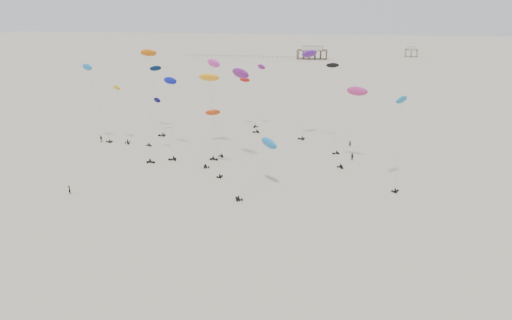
% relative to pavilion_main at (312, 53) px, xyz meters
% --- Properties ---
extents(ground_plane, '(900.00, 900.00, 0.00)m').
position_rel_pavilion_main_xyz_m(ground_plane, '(10.00, -150.00, -4.22)').
color(ground_plane, beige).
extents(pavilion_main, '(21.00, 13.00, 9.80)m').
position_rel_pavilion_main_xyz_m(pavilion_main, '(0.00, 0.00, 0.00)').
color(pavilion_main, brown).
rests_on(pavilion_main, ground).
extents(pavilion_small, '(9.00, 7.00, 8.00)m').
position_rel_pavilion_main_xyz_m(pavilion_small, '(70.00, 30.00, -0.74)').
color(pavilion_small, brown).
rests_on(pavilion_small, ground).
extents(pier_fence, '(80.20, 0.20, 1.50)m').
position_rel_pavilion_main_xyz_m(pier_fence, '(-52.00, -0.00, -3.45)').
color(pier_fence, black).
rests_on(pier_fence, ground).
extents(rig_0, '(6.50, 5.99, 15.89)m').
position_rel_pavilion_main_xyz_m(rig_0, '(-33.66, -230.11, 4.73)').
color(rig_0, black).
rests_on(rig_0, ground).
extents(rig_1, '(8.40, 11.10, 16.56)m').
position_rel_pavilion_main_xyz_m(rig_1, '(-2.70, -207.30, 5.46)').
color(rig_1, black).
rests_on(rig_1, ground).
extents(rig_2, '(4.24, 5.69, 19.45)m').
position_rel_pavilion_main_xyz_m(rig_2, '(0.24, -204.63, 9.57)').
color(rig_2, black).
rests_on(rig_2, ground).
extents(rig_3, '(9.11, 16.49, 16.54)m').
position_rel_pavilion_main_xyz_m(rig_3, '(-8.07, -227.69, 2.72)').
color(rig_3, black).
rests_on(rig_3, ground).
extents(rig_4, '(3.78, 11.37, 19.03)m').
position_rel_pavilion_main_xyz_m(rig_4, '(38.30, -249.80, 10.24)').
color(rig_4, black).
rests_on(rig_4, ground).
extents(rig_5, '(6.47, 9.42, 18.51)m').
position_rel_pavilion_main_xyz_m(rig_5, '(28.95, -236.79, 10.55)').
color(rig_5, black).
rests_on(rig_5, ground).
extents(rig_6, '(4.36, 12.70, 16.12)m').
position_rel_pavilion_main_xyz_m(rig_6, '(-19.59, -242.08, 2.42)').
color(rig_6, black).
rests_on(rig_6, ground).
extents(rig_7, '(8.18, 14.29, 13.33)m').
position_rel_pavilion_main_xyz_m(rig_7, '(11.18, -257.58, 3.85)').
color(rig_7, black).
rests_on(rig_7, ground).
extents(rig_8, '(8.22, 3.50, 21.60)m').
position_rel_pavilion_main_xyz_m(rig_8, '(-41.36, -230.69, 12.29)').
color(rig_8, black).
rests_on(rig_8, ground).
extents(rig_9, '(9.08, 8.51, 24.52)m').
position_rel_pavilion_main_xyz_m(rig_9, '(-29.71, -217.04, 14.73)').
color(rig_9, black).
rests_on(rig_9, ground).
extents(rig_10, '(5.17, 16.25, 22.67)m').
position_rel_pavilion_main_xyz_m(rig_10, '(-26.80, -222.67, 10.36)').
color(rig_10, black).
rests_on(rig_10, ground).
extents(rig_11, '(5.32, 15.60, 24.02)m').
position_rel_pavilion_main_xyz_m(rig_11, '(23.35, -221.58, 10.61)').
color(rig_11, black).
rests_on(rig_11, ground).
extents(rig_12, '(7.51, 14.15, 20.37)m').
position_rel_pavilion_main_xyz_m(rig_12, '(-17.30, -235.24, 9.50)').
color(rig_12, black).
rests_on(rig_12, ground).
extents(rig_13, '(6.62, 15.39, 24.55)m').
position_rel_pavilion_main_xyz_m(rig_13, '(-6.74, -231.88, 14.74)').
color(rig_13, black).
rests_on(rig_13, ground).
extents(rig_14, '(11.21, 11.70, 23.41)m').
position_rel_pavilion_main_xyz_m(rig_14, '(1.65, -241.43, 15.26)').
color(rig_14, black).
rests_on(rig_14, ground).
extents(rig_15, '(6.77, 7.77, 22.50)m').
position_rel_pavilion_main_xyz_m(rig_15, '(-2.62, -249.48, 14.40)').
color(rig_15, black).
rests_on(rig_15, ground).
extents(rig_16, '(5.41, 5.75, 25.15)m').
position_rel_pavilion_main_xyz_m(rig_16, '(16.03, -216.81, 16.33)').
color(rig_16, black).
rests_on(rig_16, ground).
extents(spectator_0, '(0.90, 0.86, 2.05)m').
position_rel_pavilion_main_xyz_m(spectator_0, '(-26.97, -269.62, -4.22)').
color(spectator_0, black).
rests_on(spectator_0, ground).
extents(spectator_1, '(1.16, 1.09, 2.08)m').
position_rel_pavilion_main_xyz_m(spectator_1, '(29.08, -235.79, -4.22)').
color(spectator_1, black).
rests_on(spectator_1, ground).
extents(spectator_2, '(1.42, 0.98, 2.18)m').
position_rel_pavilion_main_xyz_m(spectator_2, '(-39.89, -231.30, -4.22)').
color(spectator_2, black).
rests_on(spectator_2, ground).
extents(spectator_3, '(0.87, 0.77, 1.98)m').
position_rel_pavilion_main_xyz_m(spectator_3, '(28.44, -223.30, -4.22)').
color(spectator_3, black).
rests_on(spectator_3, ground).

